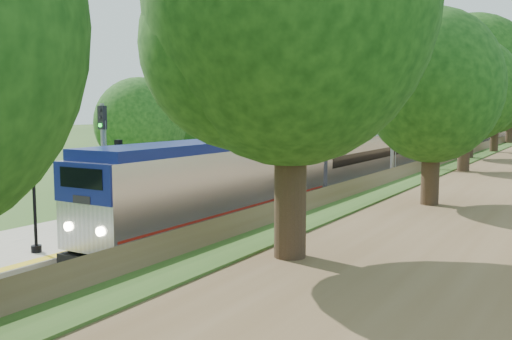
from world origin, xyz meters
The scene contains 12 objects.
ground centered at (0.00, 0.00, 0.00)m, with size 320.00×320.00×0.00m, color #2D4C19.
trackbed centered at (2.00, 60.00, 0.07)m, with size 9.50×170.00×0.28m.
platform centered at (-5.20, 16.00, 0.19)m, with size 6.40×68.00×0.38m, color gray.
yellow_stripe centered at (-2.35, 16.00, 0.39)m, with size 0.55×68.00×0.01m, color gold.
station_building centered at (-14.00, 30.00, 4.09)m, with size 8.60×6.60×8.00m.
signal_gantry centered at (2.47, 54.99, 4.82)m, with size 8.40×0.38×6.20m.
trees_behind_platform centered at (-11.17, 20.67, 4.53)m, with size 7.82×53.32×7.21m.
train centered at (0.00, 62.13, 2.29)m, with size 3.04×121.98×4.47m.
lamppost_mid centered at (-3.46, 2.77, 2.31)m, with size 0.43×0.43×4.33m.
lamppost_far centered at (-3.57, 7.73, 2.36)m, with size 0.44×0.44×4.43m.
signal_platform centered at (-2.90, 6.09, 4.17)m, with size 0.36×0.29×6.16m.
signal_farside centered at (6.20, 19.41, 4.21)m, with size 0.37×0.29×6.70m.
Camera 1 is at (16.28, -12.30, 6.30)m, focal length 40.00 mm.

